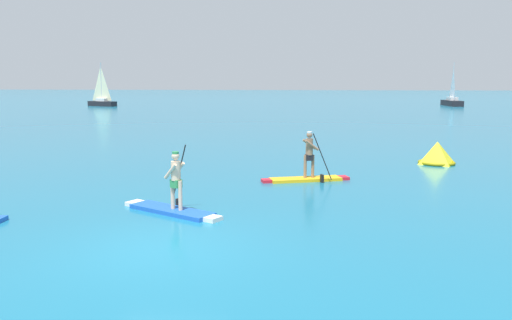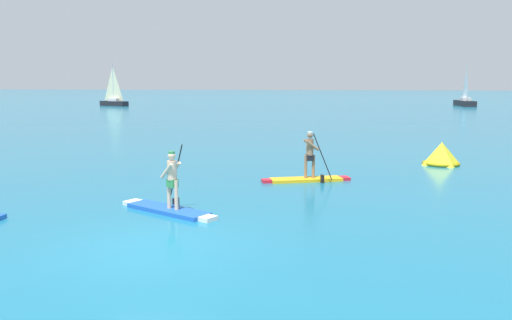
# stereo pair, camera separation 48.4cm
# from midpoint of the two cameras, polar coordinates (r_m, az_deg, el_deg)

# --- Properties ---
(ground) EXTENTS (440.00, 440.00, 0.00)m
(ground) POSITION_cam_midpoint_polar(r_m,az_deg,el_deg) (11.52, -10.18, -9.53)
(ground) COLOR #196B8C
(paddleboarder_mid_center) EXTENTS (3.14, 1.99, 1.88)m
(paddleboarder_mid_center) POSITION_cam_midpoint_polar(r_m,az_deg,el_deg) (14.40, -8.67, -4.50)
(paddleboarder_mid_center) COLOR blue
(paddleboarder_mid_center) RESTS_ON ground
(paddleboarder_far_right) EXTENTS (3.23, 1.51, 1.83)m
(paddleboarder_far_right) POSITION_cam_midpoint_polar(r_m,az_deg,el_deg) (18.79, 6.49, -1.25)
(paddleboarder_far_right) COLOR yellow
(paddleboarder_far_right) RESTS_ON ground
(race_marker_buoy) EXTENTS (1.72, 1.72, 0.99)m
(race_marker_buoy) POSITION_cam_midpoint_polar(r_m,az_deg,el_deg) (23.85, 20.40, 0.54)
(race_marker_buoy) COLOR yellow
(race_marker_buoy) RESTS_ON ground
(sailboat_left_horizon) EXTENTS (5.08, 3.23, 6.41)m
(sailboat_left_horizon) POSITION_cam_midpoint_polar(r_m,az_deg,el_deg) (80.33, -15.31, 6.46)
(sailboat_left_horizon) COLOR black
(sailboat_left_horizon) RESTS_ON ground
(sailboat_right_horizon) EXTENTS (1.98, 6.19, 6.45)m
(sailboat_right_horizon) POSITION_cam_midpoint_polar(r_m,az_deg,el_deg) (83.24, 22.28, 6.11)
(sailboat_right_horizon) COLOR black
(sailboat_right_horizon) RESTS_ON ground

